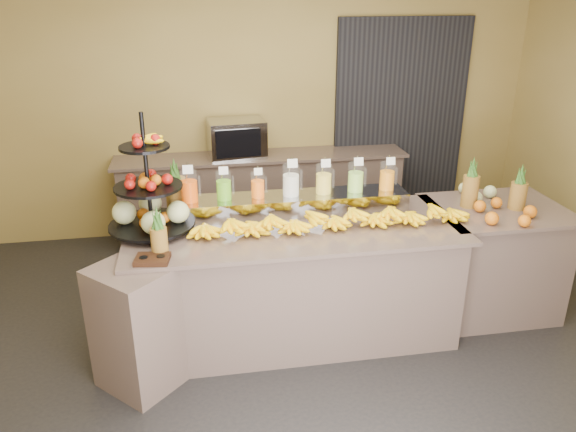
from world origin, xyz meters
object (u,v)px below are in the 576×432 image
object	(u,v)px
pitcher_tray	(291,204)
oven_warmer	(237,138)
condiment_caddy	(152,259)
fruit_stand	(156,202)
right_fruit_pile	(498,203)
banana_heap	(332,216)

from	to	relation	value
pitcher_tray	oven_warmer	xyz separation A→B (m)	(-0.28, 1.67, 0.12)
condiment_caddy	fruit_stand	bearing A→B (deg)	88.08
fruit_stand	oven_warmer	world-z (taller)	fruit_stand
fruit_stand	right_fruit_pile	bearing A→B (deg)	-10.90
condiment_caddy	banana_heap	bearing A→B (deg)	15.59
fruit_stand	oven_warmer	distance (m)	1.98
banana_heap	right_fruit_pile	size ratio (longest dim) A/B	4.28
oven_warmer	right_fruit_pile	bearing A→B (deg)	-50.82
right_fruit_pile	oven_warmer	bearing A→B (deg)	134.14
pitcher_tray	fruit_stand	bearing A→B (deg)	-170.74
fruit_stand	oven_warmer	size ratio (longest dim) A/B	1.52
right_fruit_pile	oven_warmer	xyz separation A→B (m)	(-1.89, 1.94, 0.11)
fruit_stand	oven_warmer	bearing A→B (deg)	59.39
condiment_caddy	oven_warmer	xyz separation A→B (m)	(0.76, 2.35, 0.18)
oven_warmer	fruit_stand	bearing A→B (deg)	-117.02
banana_heap	condiment_caddy	bearing A→B (deg)	-164.41
pitcher_tray	banana_heap	distance (m)	0.41
pitcher_tray	oven_warmer	bearing A→B (deg)	99.48
banana_heap	pitcher_tray	bearing A→B (deg)	128.85
pitcher_tray	banana_heap	bearing A→B (deg)	-51.15
condiment_caddy	right_fruit_pile	size ratio (longest dim) A/B	0.44
pitcher_tray	right_fruit_pile	xyz separation A→B (m)	(1.61, -0.27, 0.01)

